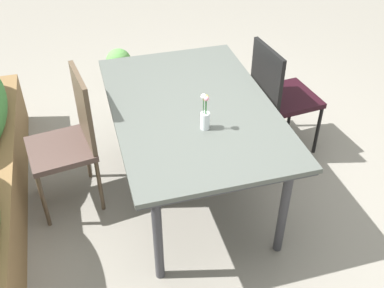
{
  "coord_description": "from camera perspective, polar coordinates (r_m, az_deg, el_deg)",
  "views": [
    {
      "loc": [
        -2.33,
        0.73,
        2.3
      ],
      "look_at": [
        -0.0,
        0.08,
        0.43
      ],
      "focal_mm": 42.68,
      "sensor_mm": 36.0,
      "label": 1
    }
  ],
  "objects": [
    {
      "name": "dining_table",
      "position": [
        2.91,
        0.0,
        3.8
      ],
      "size": [
        1.55,
        1.0,
        0.74
      ],
      "color": "#4C514C",
      "rests_on": "ground"
    },
    {
      "name": "chair_far_side",
      "position": [
        3.06,
        -14.95,
        1.01
      ],
      "size": [
        0.46,
        0.46,
        0.96
      ],
      "rotation": [
        0.0,
        0.0,
        0.15
      ],
      "color": "#4D3A35",
      "rests_on": "ground"
    },
    {
      "name": "potted_plant",
      "position": [
        4.4,
        -9.02,
        9.12
      ],
      "size": [
        0.24,
        0.24,
        0.44
      ],
      "color": "slate",
      "rests_on": "ground"
    },
    {
      "name": "ground_plane",
      "position": [
        3.36,
        1.33,
        -5.59
      ],
      "size": [
        12.0,
        12.0,
        0.0
      ],
      "primitive_type": "plane",
      "color": "gray"
    },
    {
      "name": "chair_near_right",
      "position": [
        3.52,
        10.82,
        6.37
      ],
      "size": [
        0.47,
        0.47,
        0.89
      ],
      "rotation": [
        0.0,
        0.0,
        3.25
      ],
      "color": "black",
      "rests_on": "ground"
    },
    {
      "name": "flower_vase",
      "position": [
        2.63,
        1.65,
        3.63
      ],
      "size": [
        0.06,
        0.06,
        0.24
      ],
      "color": "silver",
      "rests_on": "dining_table"
    }
  ]
}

